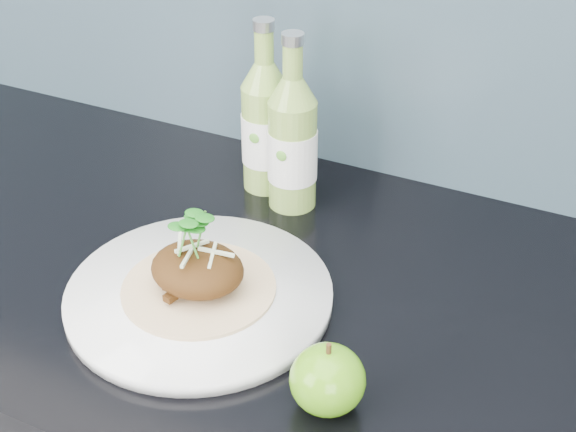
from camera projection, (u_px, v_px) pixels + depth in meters
name	position (u px, v px, depth m)	size (l,w,h in m)	color
dinner_plate	(199.00, 295.00, 0.89)	(0.38, 0.38, 0.02)	white
pork_taco	(197.00, 268.00, 0.87)	(0.17, 0.17, 0.10)	tan
green_apple	(328.00, 380.00, 0.74)	(0.09, 0.09, 0.08)	#37860E
cider_bottle_left	(265.00, 127.00, 1.05)	(0.08, 0.08, 0.23)	#86AD48
cider_bottle_right	(292.00, 143.00, 1.01)	(0.07, 0.07, 0.23)	#80A745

